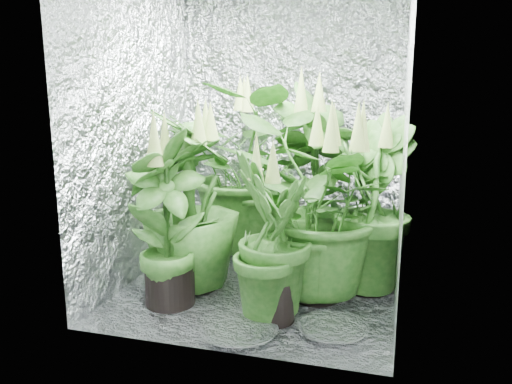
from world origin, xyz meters
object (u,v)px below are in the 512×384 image
object	(u,v)px
plant_f	(168,220)
plant_g	(272,239)
plant_e	(318,208)
plant_b	(315,178)
plant_d	(191,203)
plant_a	(251,169)
circulation_fan	(368,243)
plant_c	(370,206)

from	to	relation	value
plant_f	plant_g	bearing A→B (deg)	-3.58
plant_e	plant_f	size ratio (longest dim) A/B	1.19
plant_b	plant_g	distance (m)	0.90
plant_g	plant_d	bearing A→B (deg)	152.32
plant_d	plant_g	xyz separation A→B (m)	(0.57, -0.30, -0.08)
plant_b	plant_g	size ratio (longest dim) A/B	1.37
plant_a	circulation_fan	bearing A→B (deg)	-1.92
plant_d	plant_g	bearing A→B (deg)	-27.68
circulation_fan	plant_e	bearing A→B (deg)	-129.57
plant_e	plant_d	bearing A→B (deg)	-176.41
plant_a	plant_d	xyz separation A→B (m)	(-0.15, -0.76, -0.09)
plant_e	circulation_fan	xyz separation A→B (m)	(0.26, 0.68, -0.40)
plant_b	plant_c	distance (m)	0.51
plant_c	plant_f	world-z (taller)	plant_c
plant_f	plant_a	bearing A→B (deg)	79.77
plant_f	circulation_fan	size ratio (longest dim) A/B	3.24
plant_c	plant_e	xyz separation A→B (m)	(-0.28, -0.21, 0.02)
plant_g	plant_f	bearing A→B (deg)	176.42
plant_d	plant_f	distance (m)	0.26
plant_f	circulation_fan	world-z (taller)	plant_f
plant_c	circulation_fan	world-z (taller)	plant_c
plant_b	circulation_fan	size ratio (longest dim) A/B	3.98
plant_e	plant_c	bearing A→B (deg)	36.40
plant_c	plant_g	bearing A→B (deg)	-129.96
plant_b	plant_f	distance (m)	1.09
plant_e	plant_g	bearing A→B (deg)	-117.82
plant_a	plant_c	xyz separation A→B (m)	(0.88, -0.50, -0.11)
plant_c	plant_e	size ratio (longest dim) A/B	0.88
plant_a	plant_b	world-z (taller)	plant_b
plant_f	circulation_fan	xyz separation A→B (m)	(1.04, 0.99, -0.35)
plant_g	circulation_fan	bearing A→B (deg)	66.60
plant_e	circulation_fan	world-z (taller)	plant_e
plant_b	plant_d	bearing A→B (deg)	-138.18
plant_g	circulation_fan	size ratio (longest dim) A/B	2.91
plant_e	plant_f	distance (m)	0.84
plant_g	plant_e	bearing A→B (deg)	62.18
plant_e	plant_f	xyz separation A→B (m)	(-0.78, -0.31, -0.05)
plant_a	circulation_fan	distance (m)	0.99
plant_a	plant_g	size ratio (longest dim) A/B	1.36
plant_e	plant_f	bearing A→B (deg)	-158.50
plant_g	circulation_fan	distance (m)	1.16
plant_b	plant_e	bearing A→B (deg)	-78.98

